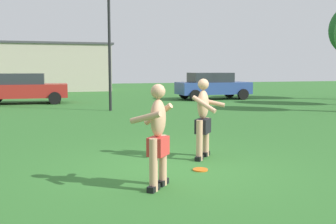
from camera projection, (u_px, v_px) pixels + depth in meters
name	position (u px, v px, depth m)	size (l,w,h in m)	color
ground_plane	(174.00, 169.00, 7.23)	(80.00, 80.00, 0.00)	#2D6628
player_near	(158.00, 134.00, 5.97)	(0.71, 0.80, 1.62)	black
player_in_black	(203.00, 117.00, 7.97)	(0.77, 0.80, 1.64)	black
frisbee	(200.00, 170.00, 7.10)	(0.27, 0.27, 0.03)	orange
car_blue_near_post	(212.00, 85.00, 23.18)	(4.32, 2.06, 1.58)	#2D478C
car_red_mid_lot	(24.00, 88.00, 20.35)	(4.33, 2.09, 1.58)	maroon
lamp_post	(109.00, 37.00, 16.70)	(0.60, 0.24, 5.06)	black
outbuilding_behind_lot	(43.00, 67.00, 31.64)	(10.91, 4.73, 3.85)	#B2A893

